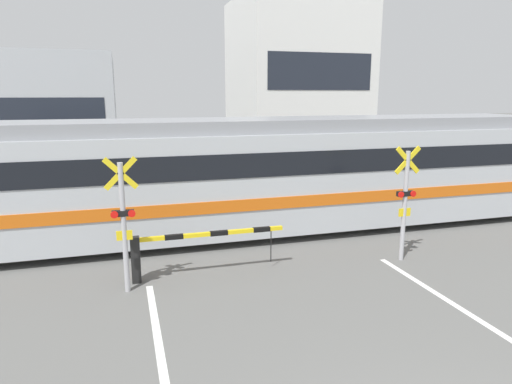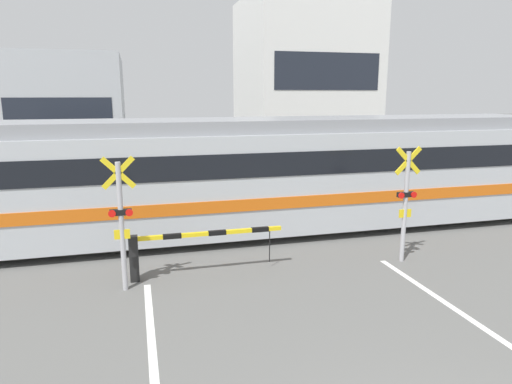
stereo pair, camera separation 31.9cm
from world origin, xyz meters
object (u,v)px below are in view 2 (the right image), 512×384
crossing_barrier_far (284,187)px  crossing_signal_left (121,218)px  crossing_barrier_near (174,246)px  pedestrian (215,166)px  crossing_signal_right (406,200)px  commuter_train (260,173)px

crossing_barrier_far → crossing_signal_left: (-5.55, -6.04, 0.83)m
crossing_barrier_near → crossing_barrier_far: bearing=51.4°
crossing_signal_left → pedestrian: size_ratio=1.64×
crossing_barrier_near → crossing_signal_left: crossing_signal_left is taller
crossing_signal_left → crossing_signal_right: size_ratio=1.00×
crossing_barrier_far → pedestrian: pedestrian is taller
commuter_train → crossing_signal_right: size_ratio=6.43×
crossing_barrier_far → pedestrian: (-1.89, 3.84, 0.27)m
crossing_barrier_far → crossing_signal_right: 6.19m
commuter_train → crossing_signal_left: bearing=-139.7°
commuter_train → crossing_signal_right: commuter_train is taller
crossing_signal_left → crossing_signal_right: same height
commuter_train → pedestrian: commuter_train is taller
crossing_signal_left → crossing_signal_right: (6.63, 0.00, 0.00)m
crossing_barrier_near → commuter_train: bearing=45.7°
crossing_barrier_near → crossing_signal_left: size_ratio=1.22×
crossing_signal_right → crossing_barrier_far: bearing=100.1°
commuter_train → crossing_barrier_far: size_ratio=5.27×
commuter_train → pedestrian: (-0.21, 6.60, -0.80)m
pedestrian → crossing_signal_left: bearing=-110.3°
crossing_barrier_near → crossing_signal_right: crossing_signal_right is taller
crossing_barrier_far → commuter_train: bearing=-121.4°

